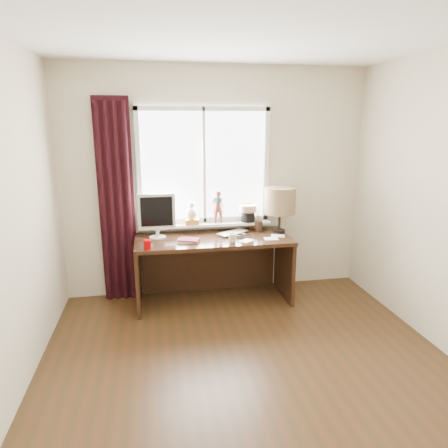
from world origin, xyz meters
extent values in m
cube|color=#362512|center=(0.00, 0.00, 0.00)|extent=(3.50, 4.00, 0.00)
cube|color=white|center=(0.00, 0.00, 2.60)|extent=(3.50, 4.00, 0.00)
cube|color=beige|center=(0.00, 2.00, 1.30)|extent=(3.50, 0.00, 2.60)
imported|color=silver|center=(0.14, 1.73, 0.76)|extent=(0.43, 0.39, 0.03)
imported|color=white|center=(0.07, 1.43, 0.80)|extent=(0.14, 0.14, 0.10)
cylinder|color=#A00000|center=(-0.81, 1.34, 0.80)|extent=(0.07, 0.07, 0.10)
cube|color=white|center=(-0.15, 1.99, 1.50)|extent=(1.40, 0.02, 1.30)
cube|color=silver|center=(-0.15, 1.96, 0.88)|extent=(1.50, 0.05, 0.05)
cube|color=silver|center=(-0.15, 1.96, 2.12)|extent=(1.50, 0.05, 0.05)
cube|color=silver|center=(-0.88, 1.96, 1.50)|extent=(0.05, 0.05, 1.40)
cube|color=silver|center=(0.57, 1.96, 1.50)|extent=(0.05, 0.05, 1.40)
cube|color=silver|center=(-0.15, 1.96, 1.50)|extent=(0.03, 0.05, 1.30)
cube|color=silver|center=(-0.15, 1.91, 0.83)|extent=(1.52, 0.18, 0.03)
cylinder|color=#6C0B05|center=(-0.69, 1.87, 0.97)|extent=(0.14, 0.14, 0.25)
cube|color=gold|center=(-0.31, 1.89, 0.88)|extent=(0.15, 0.12, 0.06)
sphere|color=beige|center=(-0.31, 1.89, 0.97)|extent=(0.13, 0.13, 0.13)
sphere|color=beige|center=(-0.31, 1.89, 1.07)|extent=(0.07, 0.07, 0.07)
imported|color=brown|center=(0.00, 1.90, 1.04)|extent=(0.14, 0.09, 0.38)
cylinder|color=#1E4C51|center=(0.00, 1.89, 1.12)|extent=(0.09, 0.09, 0.05)
cylinder|color=black|center=(0.35, 1.89, 0.91)|extent=(0.16, 0.16, 0.12)
cylinder|color=#8C6B4C|center=(0.35, 1.89, 1.01)|extent=(0.20, 0.20, 0.08)
cube|color=black|center=(-1.13, 1.92, 1.12)|extent=(0.38, 0.05, 2.25)
cylinder|color=black|center=(-1.27, 1.89, 1.10)|extent=(0.06, 0.06, 2.20)
cylinder|color=black|center=(-1.18, 1.89, 1.10)|extent=(0.06, 0.06, 2.20)
cylinder|color=black|center=(-1.09, 1.89, 1.10)|extent=(0.06, 0.06, 2.20)
cylinder|color=black|center=(-1.00, 1.89, 1.10)|extent=(0.06, 0.06, 2.20)
cube|color=#341B0F|center=(-0.10, 1.63, 0.73)|extent=(1.70, 0.70, 0.04)
cube|color=#341B0F|center=(-0.93, 1.63, 0.35)|extent=(0.04, 0.64, 0.71)
cube|color=#341B0F|center=(0.73, 1.63, 0.35)|extent=(0.04, 0.64, 0.71)
cube|color=#341B0F|center=(-0.10, 1.97, 0.35)|extent=(1.60, 0.03, 0.71)
cylinder|color=beige|center=(-0.70, 1.73, 0.76)|extent=(0.18, 0.18, 0.01)
cylinder|color=beige|center=(-0.70, 1.73, 0.81)|extent=(0.04, 0.04, 0.10)
cube|color=beige|center=(-0.70, 1.73, 1.05)|extent=(0.40, 0.04, 0.38)
cube|color=black|center=(-0.70, 1.71, 1.05)|extent=(0.34, 0.01, 0.32)
cube|color=beige|center=(-0.39, 1.53, 0.76)|extent=(0.25, 0.20, 0.02)
cube|color=#5C141D|center=(-0.38, 1.52, 0.78)|extent=(0.25, 0.22, 0.01)
cylinder|color=black|center=(0.46, 1.82, 0.81)|extent=(0.09, 0.09, 0.12)
cylinder|color=black|center=(0.45, 1.83, 0.86)|extent=(0.01, 0.01, 0.22)
cylinder|color=black|center=(0.47, 1.81, 0.84)|extent=(0.01, 0.01, 0.19)
cylinder|color=black|center=(0.46, 1.83, 0.88)|extent=(0.01, 0.01, 0.25)
cylinder|color=black|center=(0.48, 1.83, 0.83)|extent=(0.01, 0.01, 0.17)
cube|color=gold|center=(0.43, 1.92, 0.81)|extent=(0.10, 0.03, 0.13)
cube|color=#996633|center=(0.43, 1.91, 0.81)|extent=(0.08, 0.02, 0.10)
cylinder|color=black|center=(0.68, 1.72, 0.77)|extent=(0.14, 0.14, 0.03)
cylinder|color=black|center=(0.68, 1.72, 0.89)|extent=(0.03, 0.03, 0.22)
cylinder|color=#9B7E58|center=(0.68, 1.72, 1.12)|extent=(0.35, 0.35, 0.30)
cube|color=white|center=(0.51, 1.48, 0.75)|extent=(0.16, 0.12, 0.00)
cube|color=white|center=(0.62, 1.57, 0.75)|extent=(0.18, 0.15, 0.00)
cube|color=white|center=(0.23, 1.46, 0.75)|extent=(0.19, 0.18, 0.00)
torus|color=black|center=(0.26, 1.61, 0.75)|extent=(0.18, 0.18, 0.01)
torus|color=black|center=(0.18, 1.58, 0.75)|extent=(0.15, 0.15, 0.01)
torus|color=black|center=(0.19, 1.64, 0.75)|extent=(0.11, 0.11, 0.01)
camera|label=1|loc=(-0.73, -2.53, 1.99)|focal=32.00mm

